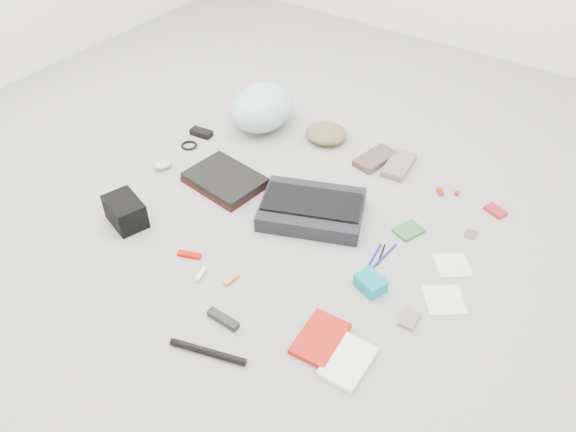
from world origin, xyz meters
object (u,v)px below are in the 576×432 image
Objects in this scene: messenger_bag at (312,209)px; laptop at (225,178)px; book_red at (320,338)px; camera_bag at (125,212)px; bike_helmet at (262,107)px; accordion_wallet at (371,283)px.

messenger_bag is 1.28× the size of laptop.
laptop is 1.61× the size of book_red.
laptop reaches higher than book_red.
bike_helmet is at bearing 107.21° from camera_bag.
book_red is 0.30m from accordion_wallet.
bike_helmet is (-0.59, 0.44, 0.07)m from messenger_bag.
accordion_wallet is (0.83, -0.17, -0.01)m from laptop.
bike_helmet is 1.18m from accordion_wallet.
bike_helmet is 3.55× the size of accordion_wallet.
laptop is (-0.44, -0.04, -0.00)m from messenger_bag.
camera_bag is (-0.60, -0.47, 0.02)m from messenger_bag.
bike_helmet reaches higher than camera_bag.
accordion_wallet is at bearing -50.82° from messenger_bag.
camera_bag is at bearing -164.56° from messenger_bag.
book_red is (0.96, -0.96, -0.10)m from bike_helmet.
laptop is at bearing 87.02° from camera_bag.
accordion_wallet reaches higher than laptop.
messenger_bag is at bearing 56.07° from camera_bag.
messenger_bag is at bearing 121.01° from book_red.
accordion_wallet is at bearing 32.64° from camera_bag.
bike_helmet is 1.36m from book_red.
bike_helmet is at bearing 130.41° from book_red.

